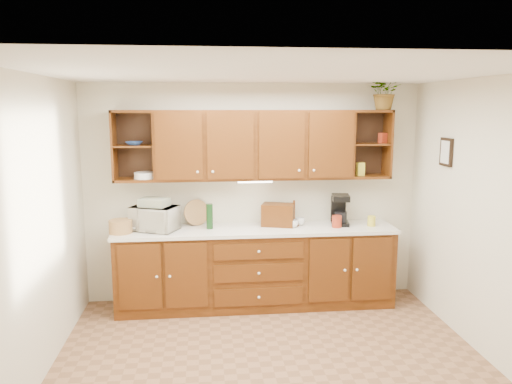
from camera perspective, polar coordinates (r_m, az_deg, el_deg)
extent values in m
plane|color=brown|center=(4.79, 1.92, -19.31)|extent=(4.00, 4.00, 0.00)
plane|color=white|center=(4.20, 2.13, 13.47)|extent=(4.00, 4.00, 0.00)
plane|color=beige|center=(6.02, -0.32, -0.10)|extent=(4.00, 0.00, 4.00)
plane|color=beige|center=(4.50, -24.18, -4.31)|extent=(0.00, 3.50, 3.50)
plane|color=beige|center=(5.00, 25.39, -3.07)|extent=(0.00, 3.50, 3.50)
cube|color=#341906|center=(5.93, -0.02, -8.71)|extent=(3.20, 0.60, 0.90)
cube|color=silver|center=(5.79, -0.01, -4.32)|extent=(3.24, 0.64, 0.04)
cube|color=#341906|center=(5.78, -0.16, 5.40)|extent=(2.30, 0.33, 0.80)
cube|color=black|center=(5.95, -13.65, 5.25)|extent=(0.45, 0.02, 0.80)
cube|color=black|center=(6.22, 12.45, 5.48)|extent=(0.45, 0.02, 0.80)
cube|color=#341906|center=(5.80, -13.85, 5.13)|extent=(0.43, 0.30, 0.02)
cube|color=#341906|center=(6.08, 12.90, 5.36)|extent=(0.43, 0.30, 0.02)
cube|color=#341906|center=(6.06, 13.04, 8.99)|extent=(0.45, 0.33, 0.03)
cube|color=white|center=(5.78, -0.11, 1.20)|extent=(0.40, 0.05, 0.02)
cube|color=black|center=(5.69, 20.92, 4.29)|extent=(0.03, 0.24, 0.30)
cylinder|color=#A37144|center=(5.74, -15.22, -3.82)|extent=(0.31, 0.31, 0.15)
imported|color=silver|center=(5.77, -11.51, -2.96)|extent=(0.59, 0.51, 0.28)
cube|color=#D4B764|center=(5.74, -11.57, -1.16)|extent=(0.37, 0.33, 0.09)
cylinder|color=black|center=(5.75, -5.33, -2.79)|extent=(0.10, 0.10, 0.29)
cylinder|color=#A37144|center=(5.97, -6.79, -3.68)|extent=(0.32, 0.19, 0.30)
cube|color=#341906|center=(5.88, 2.55, -2.62)|extent=(0.42, 0.33, 0.26)
cylinder|color=#341906|center=(5.88, 4.35, -2.42)|extent=(0.02, 0.02, 0.31)
cylinder|color=#341906|center=(5.91, 4.33, -3.79)|extent=(0.12, 0.12, 0.02)
imported|color=white|center=(5.94, 5.04, -3.38)|extent=(0.14, 0.14, 0.09)
imported|color=white|center=(5.94, 3.68, -3.34)|extent=(0.14, 0.14, 0.09)
imported|color=white|center=(5.82, 4.28, -3.63)|extent=(0.14, 0.14, 0.09)
cylinder|color=maroon|center=(5.88, 9.22, -3.35)|extent=(0.12, 0.12, 0.14)
cylinder|color=white|center=(5.80, 3.22, -3.11)|extent=(0.09, 0.09, 0.20)
cylinder|color=gold|center=(6.03, 13.06, -3.25)|extent=(0.12, 0.12, 0.12)
cube|color=black|center=(6.02, 9.58, -3.54)|extent=(0.23, 0.28, 0.04)
cube|color=black|center=(6.08, 9.38, -1.91)|extent=(0.18, 0.09, 0.31)
cube|color=black|center=(5.96, 9.66, -0.64)|extent=(0.23, 0.28, 0.07)
cylinder|color=black|center=(5.98, 9.65, -2.86)|extent=(0.17, 0.17, 0.14)
imported|color=navy|center=(5.77, -13.75, 5.43)|extent=(0.23, 0.23, 0.04)
cylinder|color=white|center=(5.81, -12.61, 1.87)|extent=(0.25, 0.25, 0.07)
cube|color=gold|center=(6.04, 11.84, 2.58)|extent=(0.09, 0.08, 0.16)
cube|color=maroon|center=(6.10, 14.28, 5.99)|extent=(0.10, 0.10, 0.12)
imported|color=#999999|center=(6.06, 14.56, 11.06)|extent=(0.41, 0.36, 0.42)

